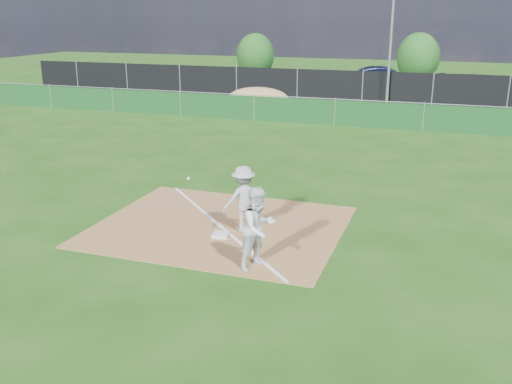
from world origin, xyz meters
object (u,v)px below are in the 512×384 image
tree_left (255,56)px  car_left (288,79)px  runner (259,228)px  tree_mid (418,57)px  play_at_first (243,199)px  light_pole (391,33)px  car_mid (385,79)px  first_base (220,235)px  car_right (479,87)px

tree_left → car_left: bearing=-52.1°
runner → tree_mid: tree_mid is taller
play_at_first → tree_left: size_ratio=0.59×
runner → tree_left: (-11.65, 33.22, 0.95)m
light_pole → car_mid: bearing=98.5°
car_left → first_base: bearing=-154.9°
play_at_first → tree_mid: bearing=87.0°
car_right → runner: bearing=178.1°
tree_mid → car_left: bearing=-141.0°
runner → car_right: (4.89, 27.51, -0.14)m
light_pole → car_left: (-7.22, 4.12, -3.24)m
tree_left → first_base: bearing=-72.2°
first_base → tree_mid: bearing=86.3°
car_mid → tree_mid: bearing=-29.2°
car_right → tree_mid: (-4.17, 6.81, 1.17)m
play_at_first → tree_left: tree_left is taller
runner → car_mid: bearing=30.8°
car_right → tree_mid: 8.08m
first_base → car_right: 26.97m
first_base → car_left: car_left is taller
car_mid → tree_left: tree_left is taller
play_at_first → runner: size_ratio=1.19×
first_base → tree_left: size_ratio=0.10×
first_base → car_left: 27.14m
light_pole → car_left: size_ratio=1.82×
first_base → light_pole: bearing=86.9°
play_at_first → tree_mid: size_ratio=0.56×
car_left → tree_mid: bearing=-38.7°
play_at_first → tree_left: (-10.63, 31.36, 1.00)m
first_base → car_mid: 27.54m
first_base → tree_mid: (2.11, 33.03, 1.85)m
play_at_first → light_pole: bearing=87.8°
light_pole → first_base: size_ratio=21.84×
runner → car_mid: runner is taller
car_left → car_right: size_ratio=0.88×
tree_left → car_right: bearing=-19.0°
car_mid → tree_left: (-10.69, 4.40, 1.00)m
tree_left → runner: bearing=-70.7°
car_mid → first_base: bearing=166.8°
tree_mid → car_right: bearing=-58.5°
tree_left → tree_mid: size_ratio=0.96×
first_base → play_at_first: play_at_first is taller
light_pole → car_left: light_pole is taller
first_base → play_at_first: size_ratio=0.18×
play_at_first → car_mid: size_ratio=0.42×
light_pole → tree_mid: bearing=85.2°
car_left → car_mid: (6.44, 1.06, 0.07)m
light_pole → car_right: bearing=37.4°
light_pole → car_right: size_ratio=1.60×
first_base → tree_mid: 33.15m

